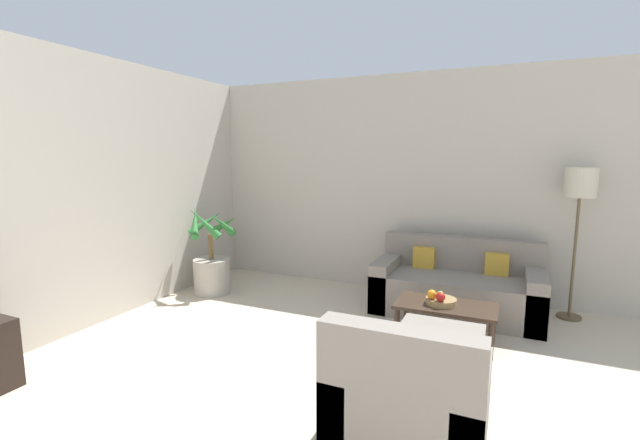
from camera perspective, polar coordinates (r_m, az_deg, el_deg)
name	(u,v)px	position (r m, az deg, el deg)	size (l,w,h in m)	color
wall_back	(463,186)	(5.35, 18.50, 4.29)	(8.14, 0.06, 2.70)	#BCB2A3
wall_left	(35,197)	(4.52, -33.76, 2.60)	(0.06, 7.38, 2.70)	#BCB2A3
potted_palm	(212,265)	(5.54, -14.25, -5.79)	(0.64, 0.64, 1.11)	#ADA393
sofa_loveseat	(456,288)	(4.97, 17.73, -8.63)	(1.74, 0.83, 0.79)	gray
floor_lamp	(580,192)	(5.10, 31.35, 3.21)	(0.30, 0.30, 1.59)	brown
coffee_table	(446,310)	(4.14, 16.41, -11.42)	(0.89, 0.49, 0.37)	#38281E
fruit_bowl	(441,301)	(4.11, 15.82, -10.38)	(0.27, 0.27, 0.06)	#997A4C
apple_red	(441,297)	(4.00, 15.78, -9.83)	(0.08, 0.08, 0.08)	red
apple_green	(440,295)	(4.09, 15.77, -9.55)	(0.07, 0.07, 0.07)	olive
orange_fruit	(432,294)	(4.05, 14.69, -9.56)	(0.08, 0.08, 0.08)	orange
armchair	(409,405)	(2.75, 11.82, -23.00)	(0.84, 0.83, 0.85)	gray
ottoman	(439,356)	(3.50, 15.64, -17.07)	(0.62, 0.49, 0.42)	gray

